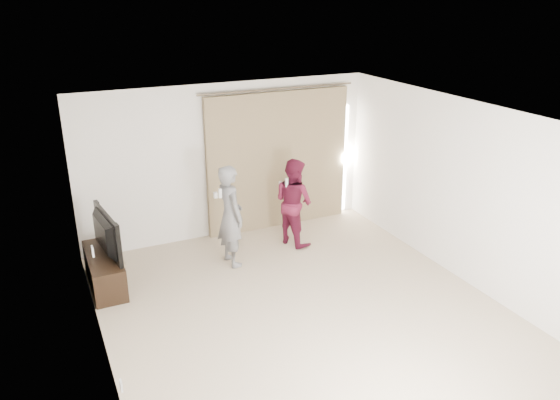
% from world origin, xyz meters
% --- Properties ---
extents(floor, '(5.50, 5.50, 0.00)m').
position_xyz_m(floor, '(0.00, 0.00, 0.00)').
color(floor, beige).
rests_on(floor, ground).
extents(wall_back, '(5.00, 0.04, 2.60)m').
position_xyz_m(wall_back, '(0.00, 2.75, 1.30)').
color(wall_back, white).
rests_on(wall_back, ground).
extents(wall_left, '(0.04, 5.50, 2.60)m').
position_xyz_m(wall_left, '(-2.50, -0.00, 1.30)').
color(wall_left, white).
rests_on(wall_left, ground).
extents(ceiling, '(5.00, 5.50, 0.01)m').
position_xyz_m(ceiling, '(0.00, 0.00, 2.60)').
color(ceiling, white).
rests_on(ceiling, wall_back).
extents(curtain, '(2.80, 0.11, 2.46)m').
position_xyz_m(curtain, '(0.91, 2.68, 1.20)').
color(curtain, '#928159').
rests_on(curtain, ground).
extents(tv_console, '(0.43, 1.25, 0.48)m').
position_xyz_m(tv_console, '(-2.27, 1.75, 0.24)').
color(tv_console, black).
rests_on(tv_console, ground).
extents(tv, '(0.28, 1.11, 0.63)m').
position_xyz_m(tv, '(-2.27, 1.75, 0.80)').
color(tv, black).
rests_on(tv, tv_console).
extents(scratching_post, '(0.39, 0.39, 0.52)m').
position_xyz_m(scratching_post, '(-2.10, 2.23, 0.21)').
color(scratching_post, tan).
rests_on(scratching_post, ground).
extents(person_man, '(0.44, 0.62, 1.59)m').
position_xyz_m(person_man, '(-0.38, 1.64, 0.79)').
color(person_man, slate).
rests_on(person_man, ground).
extents(person_woman, '(0.75, 0.85, 1.46)m').
position_xyz_m(person_woman, '(0.81, 1.90, 0.73)').
color(person_woman, maroon).
rests_on(person_woman, ground).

